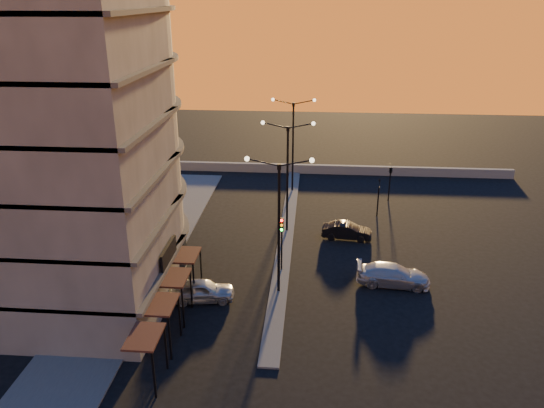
{
  "coord_description": "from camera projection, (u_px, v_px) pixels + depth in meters",
  "views": [
    {
      "loc": [
        2.11,
        -31.15,
        18.74
      ],
      "look_at": [
        -0.95,
        6.11,
        3.98
      ],
      "focal_mm": 35.0,
      "sensor_mm": 36.0,
      "label": 1
    }
  ],
  "objects": [
    {
      "name": "parapet",
      "position": [
        312.0,
        169.0,
        59.68
      ],
      "size": [
        44.0,
        0.5,
        1.0
      ],
      "primitive_type": "cube",
      "color": "slate",
      "rests_on": "ground"
    },
    {
      "name": "streetlamp_mid",
      "position": [
        288.0,
        169.0,
        43.13
      ],
      "size": [
        4.32,
        0.32,
        9.51
      ],
      "color": "black",
      "rests_on": "ground"
    },
    {
      "name": "car_sedan",
      "position": [
        347.0,
        231.0,
        43.61
      ],
      "size": [
        4.18,
        1.82,
        1.34
      ],
      "primitive_type": "imported",
      "rotation": [
        0.0,
        0.0,
        1.47
      ],
      "color": "black",
      "rests_on": "ground"
    },
    {
      "name": "ground",
      "position": [
        279.0,
        292.0,
        35.92
      ],
      "size": [
        120.0,
        120.0,
        0.0
      ],
      "primitive_type": "plane",
      "color": "black",
      "rests_on": "ground"
    },
    {
      "name": "sidewalk_west",
      "position": [
        145.0,
        258.0,
        40.4
      ],
      "size": [
        5.0,
        40.0,
        0.12
      ],
      "primitive_type": "cube",
      "color": "#50504E",
      "rests_on": "ground"
    },
    {
      "name": "streetlamp_far",
      "position": [
        293.0,
        138.0,
        52.4
      ],
      "size": [
        4.32,
        0.32,
        9.51
      ],
      "color": "black",
      "rests_on": "ground"
    },
    {
      "name": "signal_east_b",
      "position": [
        391.0,
        170.0,
        50.74
      ],
      "size": [
        0.42,
        1.99,
        3.6
      ],
      "color": "black",
      "rests_on": "ground"
    },
    {
      "name": "signal_east_a",
      "position": [
        378.0,
        196.0,
        47.58
      ],
      "size": [
        0.13,
        0.16,
        3.6
      ],
      "color": "black",
      "rests_on": "ground"
    },
    {
      "name": "building",
      "position": [
        53.0,
        114.0,
        32.64
      ],
      "size": [
        14.35,
        17.08,
        25.0
      ],
      "color": "#605C54",
      "rests_on": "ground"
    },
    {
      "name": "median",
      "position": [
        287.0,
        230.0,
        45.17
      ],
      "size": [
        1.2,
        36.0,
        0.12
      ],
      "primitive_type": "cube",
      "color": "#50504E",
      "rests_on": "ground"
    },
    {
      "name": "car_hatchback",
      "position": [
        201.0,
        290.0,
        34.7
      ],
      "size": [
        4.51,
        2.32,
        1.47
      ],
      "primitive_type": "imported",
      "rotation": [
        0.0,
        0.0,
        1.71
      ],
      "color": "#ACB0B4",
      "rests_on": "ground"
    },
    {
      "name": "traffic_light_main",
      "position": [
        282.0,
        235.0,
        37.52
      ],
      "size": [
        0.28,
        0.44,
        4.25
      ],
      "color": "black",
      "rests_on": "ground"
    },
    {
      "name": "car_wagon",
      "position": [
        393.0,
        275.0,
        36.6
      ],
      "size": [
        5.17,
        2.43,
        1.46
      ],
      "primitive_type": "imported",
      "rotation": [
        0.0,
        0.0,
        1.49
      ],
      "color": "#AFB2B7",
      "rests_on": "ground"
    },
    {
      "name": "streetlamp_near",
      "position": [
        279.0,
        216.0,
        33.86
      ],
      "size": [
        4.32,
        0.32,
        9.51
      ],
      "color": "black",
      "rests_on": "ground"
    }
  ]
}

